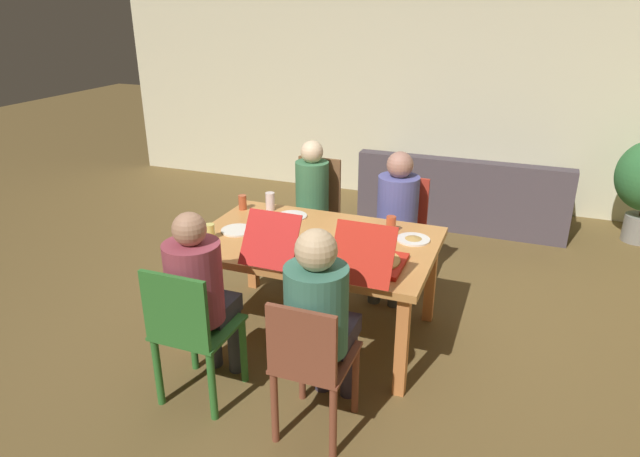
# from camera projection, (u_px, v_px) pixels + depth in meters

# --- Properties ---
(ground_plane) EXTENTS (20.00, 20.00, 0.00)m
(ground_plane) POSITION_uv_depth(u_px,v_px,m) (315.00, 331.00, 4.13)
(ground_plane) COLOR brown
(back_wall) EXTENTS (7.76, 0.12, 2.75)m
(back_wall) POSITION_uv_depth(u_px,v_px,m) (419.00, 83.00, 6.45)
(back_wall) COLOR beige
(back_wall) RESTS_ON ground
(dining_table) EXTENTS (1.65, 1.09, 0.74)m
(dining_table) POSITION_uv_depth(u_px,v_px,m) (315.00, 249.00, 3.88)
(dining_table) COLOR #CF8945
(dining_table) RESTS_ON ground
(chair_0) EXTENTS (0.43, 0.44, 0.91)m
(chair_0) POSITION_uv_depth(u_px,v_px,m) (190.00, 331.00, 3.23)
(chair_0) COLOR #30742E
(chair_0) RESTS_ON ground
(person_0) EXTENTS (0.33, 0.48, 1.19)m
(person_0) POSITION_uv_depth(u_px,v_px,m) (200.00, 288.00, 3.27)
(person_0) COLOR #353640
(person_0) RESTS_ON ground
(chair_1) EXTENTS (0.39, 0.44, 0.88)m
(chair_1) POSITION_uv_depth(u_px,v_px,m) (311.00, 363.00, 2.96)
(chair_1) COLOR brown
(chair_1) RESTS_ON ground
(person_1) EXTENTS (0.34, 0.54, 1.22)m
(person_1) POSITION_uv_depth(u_px,v_px,m) (320.00, 312.00, 2.99)
(person_1) COLOR #38303E
(person_1) RESTS_ON ground
(chair_2) EXTENTS (0.44, 0.42, 0.92)m
(chair_2) POSITION_uv_depth(u_px,v_px,m) (398.00, 229.00, 4.66)
(chair_2) COLOR #B93425
(chair_2) RESTS_ON ground
(person_2) EXTENTS (0.33, 0.53, 1.17)m
(person_2) POSITION_uv_depth(u_px,v_px,m) (396.00, 212.00, 4.46)
(person_2) COLOR #3D4344
(person_2) RESTS_ON ground
(chair_3) EXTENTS (0.41, 0.38, 0.99)m
(chair_3) POSITION_uv_depth(u_px,v_px,m) (316.00, 211.00, 4.94)
(chair_3) COLOR brown
(chair_3) RESTS_ON ground
(person_3) EXTENTS (0.28, 0.46, 1.18)m
(person_3) POSITION_uv_depth(u_px,v_px,m) (310.00, 199.00, 4.75)
(person_3) COLOR #2E443C
(person_3) RESTS_ON ground
(pizza_box_0) EXTENTS (0.36, 0.55, 0.32)m
(pizza_box_0) POSITION_uv_depth(u_px,v_px,m) (285.00, 245.00, 3.65)
(pizza_box_0) COLOR red
(pizza_box_0) RESTS_ON dining_table
(pizza_box_1) EXTENTS (0.36, 0.54, 0.35)m
(pizza_box_1) POSITION_uv_depth(u_px,v_px,m) (373.00, 260.00, 3.42)
(pizza_box_1) COLOR red
(pizza_box_1) RESTS_ON dining_table
(plate_0) EXTENTS (0.20, 0.20, 0.03)m
(plate_0) POSITION_uv_depth(u_px,v_px,m) (351.00, 229.00, 3.99)
(plate_0) COLOR white
(plate_0) RESTS_ON dining_table
(plate_1) EXTENTS (0.23, 0.23, 0.01)m
(plate_1) POSITION_uv_depth(u_px,v_px,m) (292.00, 216.00, 4.24)
(plate_1) COLOR white
(plate_1) RESTS_ON dining_table
(plate_2) EXTENTS (0.23, 0.23, 0.03)m
(plate_2) POSITION_uv_depth(u_px,v_px,m) (413.00, 239.00, 3.83)
(plate_2) COLOR white
(plate_2) RESTS_ON dining_table
(plate_3) EXTENTS (0.23, 0.23, 0.01)m
(plate_3) POSITION_uv_depth(u_px,v_px,m) (237.00, 230.00, 3.98)
(plate_3) COLOR white
(plate_3) RESTS_ON dining_table
(drinking_glass_0) EXTENTS (0.07, 0.07, 0.12)m
(drinking_glass_0) POSITION_uv_depth(u_px,v_px,m) (391.00, 224.00, 3.94)
(drinking_glass_0) COLOR #BD4928
(drinking_glass_0) RESTS_ON dining_table
(drinking_glass_1) EXTENTS (0.07, 0.07, 0.14)m
(drinking_glass_1) POSITION_uv_depth(u_px,v_px,m) (270.00, 201.00, 4.35)
(drinking_glass_1) COLOR silver
(drinking_glass_1) RESTS_ON dining_table
(drinking_glass_2) EXTENTS (0.06, 0.06, 0.12)m
(drinking_glass_2) POSITION_uv_depth(u_px,v_px,m) (243.00, 202.00, 4.37)
(drinking_glass_2) COLOR #B94F2D
(drinking_glass_2) RESTS_ON dining_table
(drinking_glass_3) EXTENTS (0.07, 0.07, 0.11)m
(drinking_glass_3) POSITION_uv_depth(u_px,v_px,m) (210.00, 231.00, 3.84)
(drinking_glass_3) COLOR #D9CB63
(drinking_glass_3) RESTS_ON dining_table
(couch) EXTENTS (2.15, 0.88, 0.77)m
(couch) POSITION_uv_depth(u_px,v_px,m) (463.00, 198.00, 6.08)
(couch) COLOR #4E444C
(couch) RESTS_ON ground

